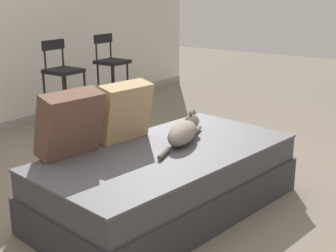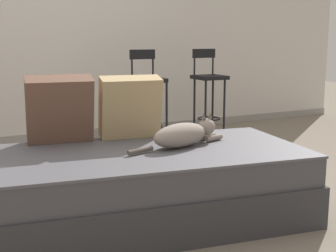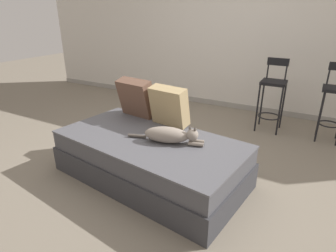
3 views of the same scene
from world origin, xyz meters
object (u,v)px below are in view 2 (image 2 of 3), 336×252
object	(u,v)px
cat	(184,134)
bar_stool_by_doorway	(209,87)
couch	(154,184)
bar_stool_near_window	(147,93)
throw_pillow_middle	(130,107)
throw_pillow_corner	(60,109)

from	to	relation	value
cat	bar_stool_by_doorway	xyz separation A→B (m)	(1.34, 1.89, 0.06)
couch	bar_stool_near_window	xyz separation A→B (m)	(0.81, 1.90, 0.33)
couch	cat	size ratio (longest dim) A/B	2.69
couch	bar_stool_by_doorway	bearing A→B (deg)	50.68
couch	throw_pillow_middle	distance (m)	0.58
throw_pillow_middle	bar_stool_by_doorway	distance (m)	2.17
throw_pillow_corner	cat	world-z (taller)	throw_pillow_corner
throw_pillow_corner	bar_stool_near_window	world-z (taller)	bar_stool_near_window
couch	bar_stool_by_doorway	size ratio (longest dim) A/B	1.99
couch	bar_stool_by_doorway	distance (m)	2.48
bar_stool_near_window	throw_pillow_middle	bearing A→B (deg)	-117.91
couch	throw_pillow_middle	bearing A→B (deg)	89.01
throw_pillow_middle	couch	bearing A→B (deg)	-90.99
throw_pillow_middle	bar_stool_near_window	world-z (taller)	bar_stool_near_window
throw_pillow_middle	bar_stool_by_doorway	bearing A→B (deg)	44.33
throw_pillow_corner	bar_stool_near_window	bearing A→B (deg)	48.89
throw_pillow_corner	bar_stool_near_window	size ratio (longest dim) A/B	0.45
throw_pillow_middle	bar_stool_by_doorway	world-z (taller)	bar_stool_by_doorway
couch	bar_stool_near_window	bearing A→B (deg)	66.94
couch	cat	bearing A→B (deg)	2.96
bar_stool_by_doorway	couch	bearing A→B (deg)	-129.32
cat	couch	bearing A→B (deg)	-177.04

